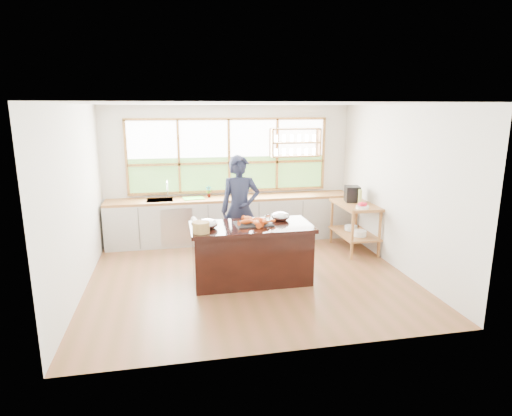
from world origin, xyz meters
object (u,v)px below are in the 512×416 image
object	(u,v)px
island	(251,253)
cook	(240,210)
espresso_machine	(352,194)
wicker_basket	(201,227)

from	to	relation	value
island	cook	size ratio (longest dim) A/B	0.99
cook	espresso_machine	world-z (taller)	cook
island	wicker_basket	world-z (taller)	wicker_basket
wicker_basket	cook	bearing A→B (deg)	56.57
island	wicker_basket	bearing A→B (deg)	-161.93
wicker_basket	island	bearing A→B (deg)	18.07
cook	wicker_basket	size ratio (longest dim) A/B	7.54
cook	wicker_basket	xyz separation A→B (m)	(-0.75, -1.13, 0.05)
cook	wicker_basket	distance (m)	1.36
cook	espresso_machine	xyz separation A→B (m)	(2.22, 0.39, 0.11)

